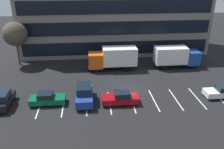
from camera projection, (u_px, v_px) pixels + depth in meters
ground_plane at (128, 89)px, 32.27m from camera, size 120.00×120.00×0.00m
office_building at (114, 4)px, 44.98m from camera, size 34.95×10.70×18.00m
lot_markings at (132, 101)px, 29.26m from camera, size 22.54×5.40×0.01m
box_truck_orange at (113, 57)px, 38.03m from camera, size 7.87×2.61×3.65m
box_truck_blue at (176, 56)px, 38.94m from camera, size 7.52×2.49×3.49m
sedan_maroon at (120, 98)px, 28.55m from camera, size 4.44×1.86×1.59m
sedan_forest at (47, 99)px, 28.46m from camera, size 4.22×1.77×1.51m
suv_black at (3, 99)px, 27.88m from camera, size 1.78×4.20×1.90m
sedan_white at (222, 92)px, 30.07m from camera, size 4.36×1.83×1.56m
suv_navy at (84, 94)px, 28.85m from camera, size 2.01×4.73×2.14m
bare_tree at (15, 34)px, 38.45m from camera, size 3.93×3.93×7.37m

